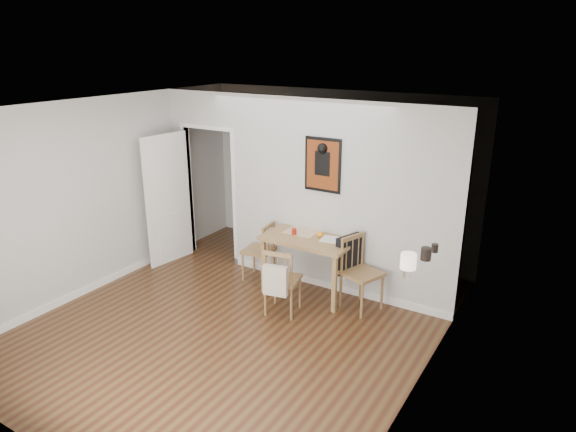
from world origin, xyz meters
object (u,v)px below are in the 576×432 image
Objects in this scene: mantel_lamp at (408,263)px; chair_right at (361,272)px; ceramic_jar_a at (426,254)px; dining_table at (310,243)px; chair_front at (282,280)px; fireplace at (422,313)px; bookshelf at (259,189)px; notebook at (333,240)px; ceramic_jar_b at (435,248)px; red_glass at (294,232)px; chair_left at (258,251)px; orange_fruit at (320,234)px.

chair_right is at bearing 129.06° from mantel_lamp.
ceramic_jar_a is at bearing 86.68° from mantel_lamp.
dining_table is 1.35× the size of chair_front.
fireplace is at bearing -66.07° from ceramic_jar_a.
bookshelf is 5.96× the size of notebook.
mantel_lamp is at bearing -93.58° from ceramic_jar_b.
ceramic_jar_a reaches higher than chair_right.
chair_front is 0.86m from notebook.
chair_front reaches higher than notebook.
red_glass is (-2.02, 0.80, 0.25)m from fireplace.
chair_left is at bearing 169.48° from ceramic_jar_b.
ceramic_jar_a is (1.63, -0.80, 0.37)m from orange_fruit.
dining_table is 0.26m from red_glass.
chair_front reaches higher than chair_left.
chair_left is 2.97m from mantel_lamp.
bookshelf is 4.03m from ceramic_jar_a.
chair_right reaches higher than orange_fruit.
ceramic_jar_a is at bearing -19.43° from red_glass.
fireplace is 0.62m from ceramic_jar_a.
orange_fruit is 0.20m from notebook.
chair_right is 1.31m from ceramic_jar_b.
chair_front is (-0.02, -0.66, -0.27)m from dining_table.
red_glass is at bearing 160.57° from ceramic_jar_a.
mantel_lamp reaches higher than dining_table.
dining_table is 3.86× the size of notebook.
bookshelf is 2.01m from red_glass.
mantel_lamp is at bearing -17.92° from chair_front.
chair_front is (-0.79, -0.62, -0.05)m from chair_right.
dining_table is 2.00m from fireplace.
mantel_lamp reaches higher than chair_right.
mantel_lamp is at bearing -41.89° from notebook.
notebook is 3.42× the size of ceramic_jar_b.
chair_right is (1.60, -0.03, 0.07)m from chair_left.
ceramic_jar_a reaches higher than orange_fruit.
notebook is at bearing -31.95° from bookshelf.
ceramic_jar_a is (-0.05, 0.11, 0.61)m from fireplace.
ceramic_jar_b is (1.45, -0.53, 0.38)m from notebook.
chair_front is at bearing 177.33° from ceramic_jar_a.
ceramic_jar_b is at bearing -10.52° from chair_left.
mantel_lamp reaches higher than red_glass.
ceramic_jar_b is at bearing 5.36° from chair_front.
notebook is at bearing 63.73° from chair_front.
ceramic_jar_b is at bearing -27.24° from bookshelf.
chair_left is 2.81m from ceramic_jar_a.
bookshelf is (-1.70, 1.30, 0.19)m from dining_table.
chair_left is 1.22m from notebook.
fireplace is (2.64, -0.84, 0.18)m from chair_left.
orange_fruit is (0.15, 0.71, 0.41)m from chair_front.
chair_front is (0.81, -0.65, 0.02)m from chair_left.
bookshelf reaches higher than ceramic_jar_b.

